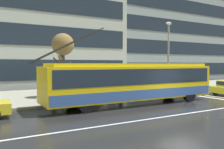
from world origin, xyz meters
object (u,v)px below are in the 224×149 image
object	(u,v)px
pedestrian_approaching_curb	(120,75)
pedestrian_at_shelter	(55,88)
trolleybus	(134,82)
pedestrian_walking_past	(54,87)
bus_shelter	(91,73)
street_tree_bare	(63,46)
street_lamp	(168,51)

from	to	relation	value
pedestrian_approaching_curb	pedestrian_at_shelter	bearing A→B (deg)	-163.29
trolleybus	pedestrian_walking_past	xyz separation A→B (m)	(-4.52, 3.41, -0.45)
bus_shelter	street_tree_bare	xyz separation A→B (m)	(-1.69, 1.65, 2.04)
bus_shelter	pedestrian_walking_past	size ratio (longest dim) A/B	2.19
pedestrian_walking_past	street_lamp	size ratio (longest dim) A/B	0.25
bus_shelter	trolleybus	bearing A→B (deg)	-61.41
trolleybus	pedestrian_at_shelter	world-z (taller)	trolleybus
pedestrian_at_shelter	street_tree_bare	distance (m)	4.00
pedestrian_walking_past	pedestrian_at_shelter	bearing A→B (deg)	-101.54
trolleybus	street_lamp	size ratio (longest dim) A/B	2.05
trolleybus	pedestrian_walking_past	bearing A→B (deg)	142.99
pedestrian_at_shelter	street_tree_bare	size ratio (longest dim) A/B	0.33
pedestrian_walking_past	street_tree_bare	distance (m)	3.52
trolleybus	pedestrian_at_shelter	size ratio (longest dim) A/B	7.92
pedestrian_approaching_curb	pedestrian_walking_past	distance (m)	6.27
bus_shelter	street_lamp	bearing A→B (deg)	-3.95
street_tree_bare	trolleybus	bearing A→B (deg)	-54.65
pedestrian_at_shelter	pedestrian_approaching_curb	xyz separation A→B (m)	(6.33, 1.90, 0.65)
pedestrian_at_shelter	street_tree_bare	world-z (taller)	street_tree_bare
trolleybus	street_tree_bare	bearing A→B (deg)	125.35
bus_shelter	street_tree_bare	size ratio (longest dim) A/B	0.71
street_lamp	trolleybus	bearing A→B (deg)	-154.75
trolleybus	street_tree_bare	xyz separation A→B (m)	(-3.40, 4.80, 2.58)
bus_shelter	pedestrian_walking_past	bearing A→B (deg)	174.60
trolleybus	pedestrian_walking_past	size ratio (longest dim) A/B	8.06
street_lamp	pedestrian_approaching_curb	bearing A→B (deg)	155.94
pedestrian_approaching_curb	street_lamp	world-z (taller)	street_lamp
street_tree_bare	pedestrian_walking_past	bearing A→B (deg)	-128.94
pedestrian_walking_past	street_tree_bare	world-z (taller)	street_tree_bare
pedestrian_at_shelter	street_lamp	world-z (taller)	street_lamp
bus_shelter	pedestrian_walking_past	distance (m)	2.99
pedestrian_at_shelter	trolleybus	bearing A→B (deg)	-28.10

